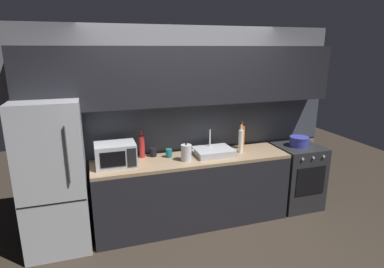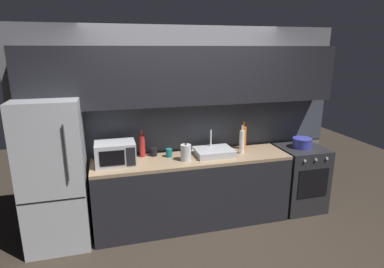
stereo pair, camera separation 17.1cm
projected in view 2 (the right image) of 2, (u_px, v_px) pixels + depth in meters
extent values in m
plane|color=#2D261E|center=(215.00, 265.00, 3.36)|extent=(10.00, 10.00, 0.00)
cube|color=slate|center=(185.00, 123.00, 4.24)|extent=(4.21, 0.10, 2.50)
cube|color=#3D424C|center=(186.00, 128.00, 4.21)|extent=(4.21, 0.01, 0.60)
cube|color=black|center=(189.00, 76.00, 3.87)|extent=(3.87, 0.34, 0.70)
cube|color=black|center=(193.00, 192.00, 4.09)|extent=(2.47, 0.60, 0.86)
cube|color=#8C7256|center=(193.00, 159.00, 3.97)|extent=(2.47, 0.60, 0.04)
cube|color=#ADAFB5|center=(55.00, 174.00, 3.56)|extent=(0.68, 0.66, 1.71)
cube|color=black|center=(52.00, 201.00, 3.30)|extent=(0.67, 0.00, 0.01)
cylinder|color=#333333|center=(66.00, 153.00, 3.20)|extent=(0.02, 0.02, 0.60)
cube|color=#232326|center=(300.00, 178.00, 4.48)|extent=(0.60, 0.60, 0.90)
cube|color=black|center=(313.00, 183.00, 4.19)|extent=(0.45, 0.01, 0.40)
cylinder|color=#B2B2B7|center=(305.00, 161.00, 4.05)|extent=(0.03, 0.02, 0.03)
cylinder|color=#B2B2B7|center=(316.00, 160.00, 4.09)|extent=(0.03, 0.02, 0.03)
cylinder|color=#B2B2B7|center=(327.00, 159.00, 4.13)|extent=(0.03, 0.02, 0.03)
cube|color=#A8AAAF|center=(115.00, 153.00, 3.71)|extent=(0.46, 0.34, 0.27)
cube|color=black|center=(112.00, 158.00, 3.54)|extent=(0.28, 0.01, 0.18)
cube|color=black|center=(131.00, 157.00, 3.59)|extent=(0.10, 0.01, 0.22)
cube|color=#ADAFB5|center=(214.00, 152.00, 4.05)|extent=(0.48, 0.38, 0.08)
cylinder|color=silver|center=(211.00, 138.00, 4.14)|extent=(0.02, 0.02, 0.22)
cylinder|color=#B7BABF|center=(186.00, 153.00, 3.84)|extent=(0.13, 0.13, 0.20)
sphere|color=black|center=(186.00, 144.00, 3.81)|extent=(0.02, 0.02, 0.02)
cone|color=#B7BABF|center=(193.00, 149.00, 3.85)|extent=(0.03, 0.03, 0.05)
cylinder|color=orange|center=(243.00, 138.00, 4.27)|extent=(0.08, 0.08, 0.31)
cylinder|color=orange|center=(244.00, 124.00, 4.22)|extent=(0.03, 0.03, 0.07)
cylinder|color=#A82323|center=(142.00, 146.00, 3.97)|extent=(0.07, 0.07, 0.28)
cylinder|color=#A82323|center=(142.00, 133.00, 3.92)|extent=(0.03, 0.03, 0.07)
cylinder|color=silver|center=(242.00, 142.00, 4.09)|extent=(0.06, 0.06, 0.30)
cylinder|color=silver|center=(242.00, 128.00, 4.04)|extent=(0.02, 0.02, 0.07)
cylinder|color=black|center=(154.00, 152.00, 4.02)|extent=(0.09, 0.09, 0.11)
cylinder|color=#19666B|center=(169.00, 153.00, 3.98)|extent=(0.08, 0.08, 0.11)
cylinder|color=#333899|center=(302.00, 144.00, 4.35)|extent=(0.25, 0.25, 0.12)
cylinder|color=#333899|center=(302.00, 139.00, 4.33)|extent=(0.26, 0.26, 0.02)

